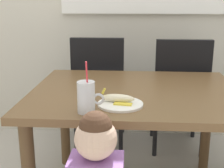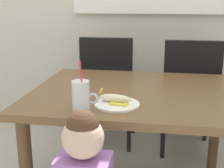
% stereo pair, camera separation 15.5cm
% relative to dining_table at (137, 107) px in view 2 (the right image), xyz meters
% --- Properties ---
extents(dining_table, '(1.22, 0.97, 0.73)m').
position_rel_dining_table_xyz_m(dining_table, '(0.00, 0.00, 0.00)').
color(dining_table, brown).
rests_on(dining_table, ground).
extents(dining_chair_left, '(0.44, 0.45, 0.96)m').
position_rel_dining_table_xyz_m(dining_chair_left, '(-0.30, 0.74, -0.09)').
color(dining_chair_left, black).
rests_on(dining_chair_left, ground).
extents(dining_chair_right, '(0.44, 0.44, 0.96)m').
position_rel_dining_table_xyz_m(dining_chair_right, '(0.36, 0.68, -0.09)').
color(dining_chair_right, black).
rests_on(dining_chair_right, ground).
extents(milk_cup, '(0.13, 0.08, 0.25)m').
position_rel_dining_table_xyz_m(milk_cup, '(-0.23, -0.39, 0.17)').
color(milk_cup, silver).
rests_on(milk_cup, dining_table).
extents(snack_plate, '(0.23, 0.23, 0.01)m').
position_rel_dining_table_xyz_m(snack_plate, '(-0.08, -0.28, 0.11)').
color(snack_plate, white).
rests_on(snack_plate, dining_table).
extents(peeled_banana, '(0.17, 0.12, 0.07)m').
position_rel_dining_table_xyz_m(peeled_banana, '(-0.09, -0.26, 0.13)').
color(peeled_banana, '#F4EAC6').
rests_on(peeled_banana, snack_plate).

